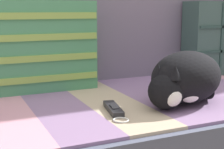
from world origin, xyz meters
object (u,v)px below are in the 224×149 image
Objects in this scene: throw_pillow_striped at (40,46)px; game_remote_near at (114,110)px; couch at (145,139)px; sleeping_cat at (184,79)px; throw_pillow_quilted at (223,38)px.

throw_pillow_striped is 0.46m from game_remote_near.
couch is 4.87× the size of sleeping_cat.
throw_pillow_striped is (-0.95, -0.00, -0.00)m from throw_pillow_quilted.
sleeping_cat is 1.82× the size of game_remote_near.
sleeping_cat is (0.04, -0.19, 0.28)m from couch.
couch is 0.35m from sleeping_cat.
sleeping_cat is at bearing -78.57° from couch.
couch is 0.57m from throw_pillow_striped.
throw_pillow_striped reaches higher than couch.
throw_pillow_quilted is 0.95m from throw_pillow_striped.
sleeping_cat is at bearing -45.39° from throw_pillow_striped.
game_remote_near is (-0.81, -0.41, -0.17)m from throw_pillow_quilted.
couch is at bearing 39.78° from game_remote_near.
throw_pillow_quilted is 1.17× the size of sleeping_cat.
throw_pillow_striped is 0.59m from sleeping_cat.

